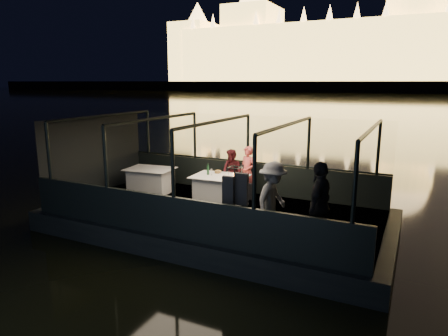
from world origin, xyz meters
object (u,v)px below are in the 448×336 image
at_px(dining_table_central, 220,190).
at_px(coat_stand, 234,199).
at_px(person_man_maroon, 232,170).
at_px(passenger_dark, 319,207).
at_px(chair_port_left, 227,180).
at_px(wine_bottle, 208,169).
at_px(person_woman_coral, 247,172).
at_px(passenger_stripe, 273,199).
at_px(dining_table_aft, 151,180).
at_px(chair_port_right, 245,183).

relative_size(dining_table_central, coat_stand, 0.91).
xyz_separation_m(person_man_maroon, passenger_dark, (3.15, -2.69, 0.10)).
bearing_deg(chair_port_left, wine_bottle, -83.82).
bearing_deg(person_woman_coral, passenger_stripe, -35.89).
height_order(dining_table_aft, wine_bottle, wine_bottle).
height_order(chair_port_right, passenger_stripe, passenger_stripe).
bearing_deg(passenger_dark, wine_bottle, -112.26).
relative_size(person_woman_coral, passenger_dark, 0.84).
xyz_separation_m(dining_table_aft, chair_port_left, (2.17, 0.78, 0.06)).
bearing_deg(wine_bottle, person_woman_coral, 47.86).
bearing_deg(passenger_dark, passenger_stripe, -91.57).
xyz_separation_m(dining_table_aft, passenger_stripe, (4.45, -1.77, 0.47)).
height_order(dining_table_aft, passenger_stripe, passenger_stripe).
xyz_separation_m(person_man_maroon, wine_bottle, (-0.30, -0.91, 0.17)).
height_order(chair_port_left, coat_stand, coat_stand).
relative_size(dining_table_aft, person_woman_coral, 0.93).
bearing_deg(chair_port_right, passenger_stripe, -79.15).
relative_size(chair_port_right, coat_stand, 0.58).
relative_size(person_woman_coral, wine_bottle, 4.86).
xyz_separation_m(coat_stand, passenger_stripe, (0.64, 0.51, -0.05)).
bearing_deg(passenger_dark, dining_table_aft, -104.02).
distance_m(dining_table_central, person_man_maroon, 0.98).
bearing_deg(wine_bottle, coat_stand, -50.60).
bearing_deg(coat_stand, passenger_dark, 13.48).
bearing_deg(person_man_maroon, passenger_dark, -22.87).
bearing_deg(passenger_stripe, person_man_maroon, 45.56).
xyz_separation_m(dining_table_aft, chair_port_right, (2.79, 0.68, 0.06)).
bearing_deg(dining_table_aft, passenger_dark, -19.09).
distance_m(coat_stand, wine_bottle, 2.82).
relative_size(dining_table_central, person_woman_coral, 0.98).
bearing_deg(wine_bottle, passenger_dark, -27.33).
bearing_deg(dining_table_aft, person_man_maroon, 18.93).
distance_m(coat_stand, passenger_dark, 1.70).
relative_size(passenger_stripe, wine_bottle, 5.40).
height_order(dining_table_aft, person_woman_coral, person_woman_coral).
bearing_deg(coat_stand, person_woman_coral, 107.93).
bearing_deg(chair_port_right, wine_bottle, -157.51).
height_order(dining_table_central, dining_table_aft, dining_table_central).
xyz_separation_m(dining_table_central, chair_port_left, (-0.20, 0.89, 0.06)).
relative_size(coat_stand, wine_bottle, 5.26).
relative_size(coat_stand, person_man_maroon, 1.19).
relative_size(passenger_dark, wine_bottle, 5.80).
distance_m(dining_table_central, wine_bottle, 0.64).
bearing_deg(wine_bottle, person_man_maroon, 71.88).
height_order(passenger_dark, wine_bottle, passenger_dark).
height_order(coat_stand, person_woman_coral, coat_stand).
height_order(person_man_maroon, wine_bottle, person_man_maroon).
distance_m(dining_table_central, passenger_dark, 3.60).
height_order(chair_port_right, person_man_maroon, person_man_maroon).
height_order(dining_table_aft, person_man_maroon, person_man_maroon).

